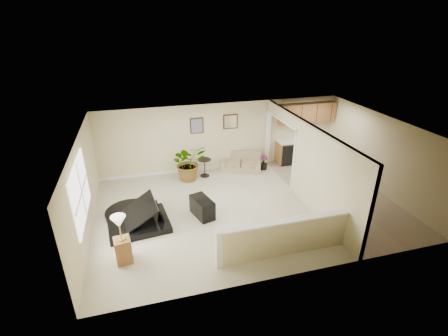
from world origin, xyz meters
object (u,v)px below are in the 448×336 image
object	(u,v)px
piano_bench	(202,207)
loveseat	(241,161)
palm_plant	(189,163)
lamp_stand	(122,243)
accent_table	(205,165)
small_plant	(263,164)
piano	(135,203)

from	to	relation	value
piano_bench	loveseat	size ratio (longest dim) A/B	0.48
loveseat	palm_plant	world-z (taller)	palm_plant
piano_bench	lamp_stand	world-z (taller)	lamp_stand
accent_table	small_plant	xyz separation A→B (m)	(2.27, -0.00, -0.20)
loveseat	accent_table	world-z (taller)	loveseat
piano_bench	loveseat	world-z (taller)	loveseat
piano_bench	accent_table	bearing A→B (deg)	76.25
loveseat	piano	bearing A→B (deg)	-124.81
piano	palm_plant	world-z (taller)	piano
piano_bench	palm_plant	xyz separation A→B (m)	(0.03, 2.43, 0.36)
piano_bench	palm_plant	bearing A→B (deg)	89.22
small_plant	palm_plant	bearing A→B (deg)	-178.23
piano	palm_plant	distance (m)	2.98
piano	piano_bench	distance (m)	1.89
loveseat	lamp_stand	bearing A→B (deg)	-114.28
piano	piano_bench	world-z (taller)	piano
piano	lamp_stand	size ratio (longest dim) A/B	1.66
accent_table	lamp_stand	xyz separation A→B (m)	(-2.80, -3.94, 0.10)
piano	small_plant	xyz separation A→B (m)	(4.74, 2.39, -0.41)
piano	small_plant	world-z (taller)	piano
loveseat	lamp_stand	world-z (taller)	lamp_stand
accent_table	lamp_stand	world-z (taller)	lamp_stand
accent_table	palm_plant	distance (m)	0.63
loveseat	small_plant	size ratio (longest dim) A/B	3.23
accent_table	palm_plant	size ratio (longest dim) A/B	0.48
accent_table	small_plant	size ratio (longest dim) A/B	1.23
piano_bench	loveseat	distance (m)	3.50
palm_plant	lamp_stand	distance (m)	4.44
accent_table	lamp_stand	distance (m)	4.84
palm_plant	piano	bearing A→B (deg)	-129.32
loveseat	small_plant	bearing A→B (deg)	1.45
piano	loveseat	bearing A→B (deg)	27.87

